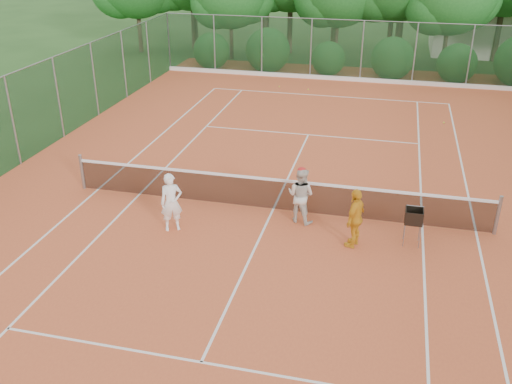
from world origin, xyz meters
TOP-DOWN VIEW (x-y plane):
  - ground at (0.00, 0.00)m, footprint 120.00×120.00m
  - clay_court at (0.00, 0.00)m, footprint 18.00×36.00m
  - club_building at (9.00, 24.00)m, footprint 8.00×5.00m
  - tennis_net at (0.00, 0.00)m, footprint 11.97×0.10m
  - player_white at (-2.35, -1.75)m, footprint 0.69×0.61m
  - player_center_grp at (0.85, -0.50)m, footprint 0.90×0.79m
  - player_yellow at (2.38, -1.45)m, footprint 0.65×0.99m
  - ball_hopper at (3.80, -1.03)m, footprint 0.42×0.42m
  - stray_ball_a at (-0.99, 12.68)m, footprint 0.07×0.07m
  - stray_ball_b at (-2.46, 12.84)m, footprint 0.07×0.07m
  - stray_ball_c at (5.12, 9.03)m, footprint 0.07×0.07m
  - court_markings at (0.00, 0.00)m, footprint 11.03×23.83m
  - fence_back at (0.00, 15.00)m, footprint 18.07×0.07m

SIDE VIEW (x-z plane):
  - ground at x=0.00m, z-range 0.00..0.00m
  - clay_court at x=0.00m, z-range 0.00..0.02m
  - court_markings at x=0.00m, z-range 0.02..0.03m
  - stray_ball_a at x=-0.99m, z-range 0.02..0.09m
  - stray_ball_b at x=-2.46m, z-range 0.02..0.09m
  - stray_ball_c at x=5.12m, z-range 0.02..0.09m
  - tennis_net at x=0.00m, z-range -0.02..1.08m
  - ball_hopper at x=3.80m, z-range 0.31..1.28m
  - player_yellow at x=2.38m, z-range 0.02..1.58m
  - player_center_grp at x=0.85m, z-range 0.01..1.60m
  - player_white at x=-2.35m, z-range 0.02..1.60m
  - club_building at x=9.00m, z-range 0.00..3.00m
  - fence_back at x=0.00m, z-range 0.02..3.02m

